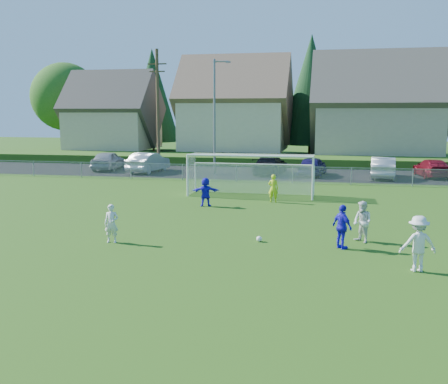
{
  "coord_description": "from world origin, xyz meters",
  "views": [
    {
      "loc": [
        4.67,
        -14.56,
        4.92
      ],
      "look_at": [
        0.0,
        8.0,
        1.4
      ],
      "focal_mm": 42.0,
      "sensor_mm": 36.0,
      "label": 1
    }
  ],
  "objects_px": {
    "player_white_b": "(362,222)",
    "car_g": "(432,168)",
    "player_white_c": "(418,244)",
    "player_white_a": "(111,224)",
    "player_blue_a": "(342,227)",
    "car_b": "(148,162)",
    "player_blue_b": "(206,192)",
    "car_d": "(270,165)",
    "soccer_goal": "(251,168)",
    "soccer_ball": "(259,239)",
    "car_e": "(312,166)",
    "car_f": "(383,167)",
    "goalkeeper": "(273,188)",
    "car_a": "(108,160)"
  },
  "relations": [
    {
      "from": "player_blue_a",
      "to": "car_f",
      "type": "relative_size",
      "value": 0.33
    },
    {
      "from": "player_blue_a",
      "to": "car_f",
      "type": "xyz_separation_m",
      "value": [
        3.35,
        21.81,
        -0.01
      ]
    },
    {
      "from": "car_d",
      "to": "car_g",
      "type": "height_order",
      "value": "car_d"
    },
    {
      "from": "player_blue_b",
      "to": "soccer_ball",
      "type": "bearing_deg",
      "value": 108.08
    },
    {
      "from": "player_blue_a",
      "to": "car_e",
      "type": "distance_m",
      "value": 22.36
    },
    {
      "from": "soccer_ball",
      "to": "car_b",
      "type": "xyz_separation_m",
      "value": [
        -12.24,
        21.54,
        0.7
      ]
    },
    {
      "from": "soccer_ball",
      "to": "car_e",
      "type": "distance_m",
      "value": 21.9
    },
    {
      "from": "car_a",
      "to": "soccer_goal",
      "type": "bearing_deg",
      "value": 134.87
    },
    {
      "from": "goalkeeper",
      "to": "player_white_a",
      "type": "bearing_deg",
      "value": 67.96
    },
    {
      "from": "player_white_b",
      "to": "player_blue_b",
      "type": "relative_size",
      "value": 1.04
    },
    {
      "from": "goalkeeper",
      "to": "car_f",
      "type": "distance_m",
      "value": 14.16
    },
    {
      "from": "player_white_b",
      "to": "car_g",
      "type": "xyz_separation_m",
      "value": [
        6.3,
        22.08,
        -0.1
      ]
    },
    {
      "from": "player_blue_a",
      "to": "goalkeeper",
      "type": "distance_m",
      "value": 10.1
    },
    {
      "from": "car_f",
      "to": "player_white_a",
      "type": "bearing_deg",
      "value": 67.18
    },
    {
      "from": "player_white_a",
      "to": "car_g",
      "type": "bearing_deg",
      "value": 48.9
    },
    {
      "from": "car_g",
      "to": "car_e",
      "type": "bearing_deg",
      "value": -0.38
    },
    {
      "from": "player_white_b",
      "to": "car_f",
      "type": "distance_m",
      "value": 20.85
    },
    {
      "from": "player_white_b",
      "to": "car_g",
      "type": "bearing_deg",
      "value": 125.18
    },
    {
      "from": "player_blue_b",
      "to": "goalkeeper",
      "type": "relative_size",
      "value": 0.99
    },
    {
      "from": "car_g",
      "to": "player_white_c",
      "type": "bearing_deg",
      "value": 73.16
    },
    {
      "from": "player_blue_a",
      "to": "car_d",
      "type": "bearing_deg",
      "value": -27.11
    },
    {
      "from": "player_white_c",
      "to": "soccer_goal",
      "type": "distance_m",
      "value": 15.76
    },
    {
      "from": "car_b",
      "to": "car_g",
      "type": "xyz_separation_m",
      "value": [
        22.38,
        1.22,
        -0.12
      ]
    },
    {
      "from": "player_white_a",
      "to": "car_d",
      "type": "xyz_separation_m",
      "value": [
        3.3,
        23.51,
        0.01
      ]
    },
    {
      "from": "player_white_c",
      "to": "player_blue_a",
      "type": "xyz_separation_m",
      "value": [
        -2.26,
        2.3,
        -0.07
      ]
    },
    {
      "from": "player_white_b",
      "to": "player_white_c",
      "type": "relative_size",
      "value": 0.9
    },
    {
      "from": "player_white_b",
      "to": "player_white_c",
      "type": "bearing_deg",
      "value": -15.27
    },
    {
      "from": "car_b",
      "to": "player_white_c",
      "type": "bearing_deg",
      "value": 133.01
    },
    {
      "from": "player_white_a",
      "to": "car_d",
      "type": "distance_m",
      "value": 23.74
    },
    {
      "from": "player_white_c",
      "to": "player_blue_a",
      "type": "height_order",
      "value": "player_white_c"
    },
    {
      "from": "car_e",
      "to": "goalkeeper",
      "type": "bearing_deg",
      "value": 90.36
    },
    {
      "from": "player_white_b",
      "to": "car_f",
      "type": "xyz_separation_m",
      "value": [
        2.59,
        20.69,
        0.01
      ]
    },
    {
      "from": "player_blue_b",
      "to": "car_d",
      "type": "xyz_separation_m",
      "value": [
        1.65,
        15.2,
        -0.02
      ]
    },
    {
      "from": "player_white_c",
      "to": "car_d",
      "type": "height_order",
      "value": "player_white_c"
    },
    {
      "from": "soccer_goal",
      "to": "soccer_ball",
      "type": "bearing_deg",
      "value": -79.72
    },
    {
      "from": "car_g",
      "to": "player_white_b",
      "type": "bearing_deg",
      "value": 67.9
    },
    {
      "from": "soccer_ball",
      "to": "car_g",
      "type": "relative_size",
      "value": 0.05
    },
    {
      "from": "player_blue_b",
      "to": "goalkeeper",
      "type": "xyz_separation_m",
      "value": [
        3.36,
        1.96,
        0.01
      ]
    },
    {
      "from": "player_white_b",
      "to": "car_e",
      "type": "bearing_deg",
      "value": 148.35
    },
    {
      "from": "car_g",
      "to": "soccer_ball",
      "type": "bearing_deg",
      "value": 59.81
    },
    {
      "from": "player_white_c",
      "to": "soccer_goal",
      "type": "relative_size",
      "value": 0.24
    },
    {
      "from": "car_e",
      "to": "car_a",
      "type": "bearing_deg",
      "value": 5.43
    },
    {
      "from": "player_white_b",
      "to": "player_blue_a",
      "type": "height_order",
      "value": "player_blue_a"
    },
    {
      "from": "car_f",
      "to": "car_g",
      "type": "xyz_separation_m",
      "value": [
        3.71,
        1.39,
        -0.11
      ]
    },
    {
      "from": "player_white_c",
      "to": "goalkeeper",
      "type": "bearing_deg",
      "value": -75.08
    },
    {
      "from": "player_blue_b",
      "to": "car_d",
      "type": "bearing_deg",
      "value": -106.62
    },
    {
      "from": "soccer_ball",
      "to": "car_b",
      "type": "bearing_deg",
      "value": 119.59
    },
    {
      "from": "soccer_ball",
      "to": "car_d",
      "type": "height_order",
      "value": "car_d"
    },
    {
      "from": "player_white_a",
      "to": "player_white_b",
      "type": "xyz_separation_m",
      "value": [
        9.34,
        1.94,
        0.06
      ]
    },
    {
      "from": "soccer_ball",
      "to": "player_blue_b",
      "type": "relative_size",
      "value": 0.14
    }
  ]
}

